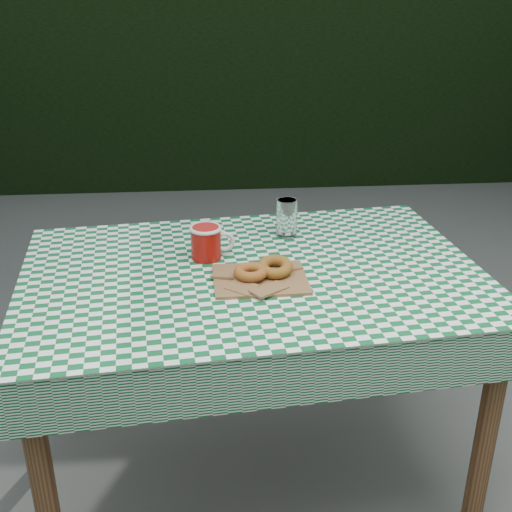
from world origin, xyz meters
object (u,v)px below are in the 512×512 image
Objects in this scene: paper_bag at (260,278)px; coffee_mug at (206,243)px; table at (253,379)px; drinking_glass at (287,218)px.

coffee_mug is at bearing 131.84° from paper_bag.
drinking_glass reaches higher than table.
coffee_mug is 0.31m from drinking_glass.
coffee_mug is 1.46× the size of drinking_glass.
table is 0.39m from paper_bag.
paper_bag is at bearing -52.34° from coffee_mug.
table is 10.60× the size of drinking_glass.
paper_bag is 0.23m from coffee_mug.
paper_bag is 0.35m from drinking_glass.
drinking_glass reaches higher than coffee_mug.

